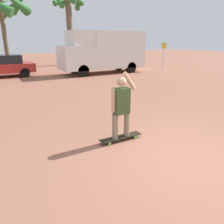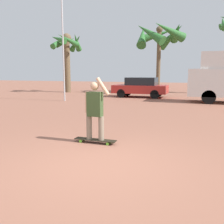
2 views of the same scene
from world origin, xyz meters
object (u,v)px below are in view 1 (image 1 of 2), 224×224
at_px(camper_van, 104,51).
at_px(palm_tree_center_background, 2,6).
at_px(skateboard, 121,137).
at_px(palm_tree_near_van, 69,11).
at_px(street_sign, 163,53).
at_px(parked_car_red, 3,66).
at_px(person_skateboarder, 121,105).

xyz_separation_m(camper_van, palm_tree_center_background, (-5.76, 5.35, 3.16)).
xyz_separation_m(skateboard, camper_van, (4.95, 10.27, 1.51)).
bearing_deg(palm_tree_near_van, street_sign, -58.63).
distance_m(camper_van, parked_car_red, 6.80).
relative_size(parked_car_red, street_sign, 1.80).
distance_m(palm_tree_near_van, street_sign, 9.77).
bearing_deg(skateboard, palm_tree_near_van, 73.94).
distance_m(person_skateboarder, camper_van, 11.42).
bearing_deg(palm_tree_center_background, person_skateboarder, -87.04).
height_order(skateboard, palm_tree_near_van, palm_tree_near_van).
distance_m(camper_van, palm_tree_center_background, 8.48).
relative_size(camper_van, street_sign, 2.89).
bearing_deg(palm_tree_center_background, skateboard, -87.04).
bearing_deg(camper_van, street_sign, -13.04).
bearing_deg(street_sign, palm_tree_center_background, 148.35).
height_order(camper_van, palm_tree_center_background, palm_tree_center_background).
xyz_separation_m(palm_tree_near_van, street_sign, (4.75, -7.79, -3.49)).
height_order(person_skateboarder, street_sign, street_sign).
xyz_separation_m(camper_van, parked_car_red, (-6.53, 1.68, -0.86)).
relative_size(person_skateboarder, palm_tree_center_background, 0.27).
bearing_deg(palm_tree_center_background, street_sign, -31.65).
distance_m(palm_tree_center_background, street_sign, 12.72).
xyz_separation_m(parked_car_red, street_sign, (11.21, -2.76, 0.64)).
distance_m(parked_car_red, street_sign, 11.56).
height_order(palm_tree_near_van, street_sign, palm_tree_near_van).
height_order(skateboard, palm_tree_center_background, palm_tree_center_background).
relative_size(camper_van, parked_car_red, 1.61).
xyz_separation_m(person_skateboarder, parked_car_red, (-1.58, 11.95, -0.17)).
relative_size(camper_van, palm_tree_near_van, 0.96).
relative_size(skateboard, palm_tree_center_background, 0.19).
bearing_deg(palm_tree_center_background, camper_van, -42.89).
xyz_separation_m(camper_van, street_sign, (4.68, -1.08, -0.21)).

